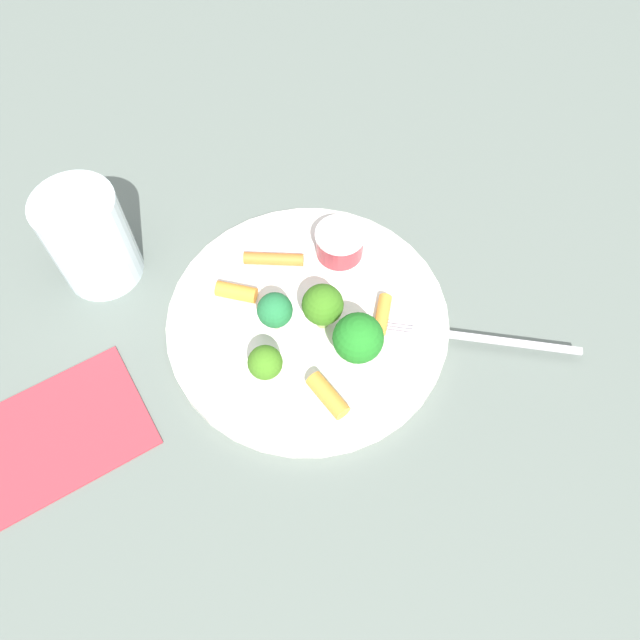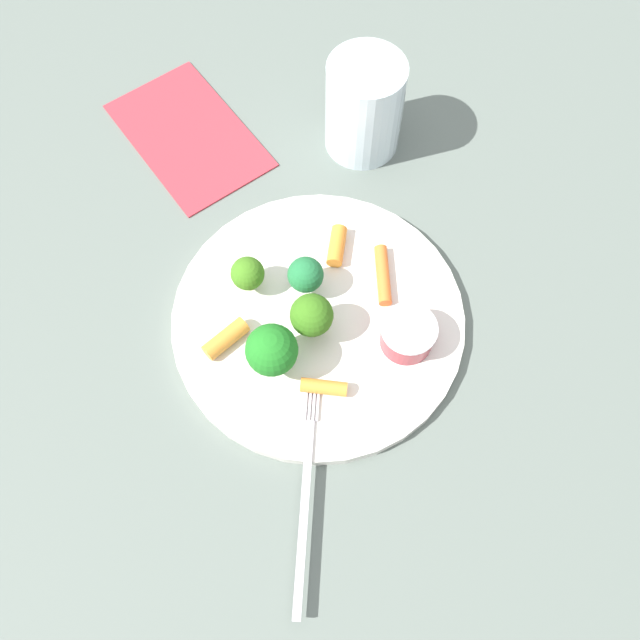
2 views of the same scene
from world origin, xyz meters
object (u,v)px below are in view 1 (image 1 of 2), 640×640
object	(u,v)px
carrot_stick_3	(328,395)
carrot_stick_2	(382,314)
broccoli_floret_3	(358,338)
drinking_glass	(90,239)
carrot_stick_1	(236,292)
fork	(477,338)
plate	(308,320)
broccoli_floret_0	(323,305)
sauce_cup	(340,243)
broccoli_floret_1	(265,363)
carrot_stick_0	(274,259)
napkin	(42,441)
broccoli_floret_2	(274,308)

from	to	relation	value
carrot_stick_3	carrot_stick_2	bearing A→B (deg)	41.25
broccoli_floret_3	drinking_glass	size ratio (longest dim) A/B	0.57
carrot_stick_1	fork	world-z (taller)	carrot_stick_1
plate	broccoli_floret_0	distance (m)	0.04
plate	carrot_stick_1	xyz separation A→B (m)	(-0.06, 0.04, 0.01)
carrot_stick_1	carrot_stick_3	size ratio (longest dim) A/B	0.90
sauce_cup	broccoli_floret_1	xyz separation A→B (m)	(-0.10, -0.11, 0.01)
carrot_stick_0	napkin	distance (m)	0.26
plate	carrot_stick_0	size ratio (longest dim) A/B	4.53
plate	broccoli_floret_1	xyz separation A→B (m)	(-0.05, -0.05, 0.03)
broccoli_floret_3	fork	xyz separation A→B (m)	(0.11, -0.01, -0.03)
carrot_stick_1	napkin	world-z (taller)	carrot_stick_1
fork	carrot_stick_2	bearing A→B (deg)	148.85
broccoli_floret_0	carrot_stick_2	bearing A→B (deg)	-10.81
broccoli_floret_1	fork	size ratio (longest dim) A/B	0.24
broccoli_floret_2	carrot_stick_0	xyz separation A→B (m)	(0.02, 0.07, -0.02)
broccoli_floret_1	sauce_cup	bearing A→B (deg)	47.20
broccoli_floret_0	carrot_stick_2	size ratio (longest dim) A/B	1.30
plate	broccoli_floret_3	xyz separation A→B (m)	(0.03, -0.05, 0.04)
broccoli_floret_1	drinking_glass	bearing A→B (deg)	127.40
broccoli_floret_1	broccoli_floret_2	distance (m)	0.05
carrot_stick_2	napkin	world-z (taller)	carrot_stick_2
carrot_stick_2	broccoli_floret_1	bearing A→B (deg)	-167.36
broccoli_floret_0	carrot_stick_3	xyz separation A→B (m)	(-0.02, -0.07, -0.02)
broccoli_floret_3	carrot_stick_1	xyz separation A→B (m)	(-0.09, 0.09, -0.03)
plate	carrot_stick_1	world-z (taller)	carrot_stick_1
broccoli_floret_0	sauce_cup	bearing A→B (deg)	61.62
carrot_stick_0	broccoli_floret_2	bearing A→B (deg)	-103.16
broccoli_floret_1	drinking_glass	world-z (taller)	drinking_glass
broccoli_floret_2	napkin	world-z (taller)	broccoli_floret_2
broccoli_floret_1	carrot_stick_2	bearing A→B (deg)	12.64
sauce_cup	carrot_stick_3	world-z (taller)	sauce_cup
carrot_stick_0	fork	bearing A→B (deg)	-40.99
broccoli_floret_1	broccoli_floret_3	xyz separation A→B (m)	(0.08, -0.01, 0.01)
broccoli_floret_0	broccoli_floret_1	distance (m)	0.07
broccoli_floret_2	carrot_stick_1	world-z (taller)	broccoli_floret_2
drinking_glass	sauce_cup	bearing A→B (deg)	-13.51
plate	broccoli_floret_3	distance (m)	0.07
broccoli_floret_2	carrot_stick_1	size ratio (longest dim) A/B	1.12
carrot_stick_2	sauce_cup	bearing A→B (deg)	100.21
napkin	carrot_stick_0	bearing A→B (deg)	26.43
broccoli_floret_0	napkin	size ratio (longest dim) A/B	0.29
fork	carrot_stick_0	bearing A→B (deg)	139.01
broccoli_floret_2	sauce_cup	bearing A→B (deg)	36.44
broccoli_floret_1	broccoli_floret_2	xyz separation A→B (m)	(0.02, 0.05, 0.00)
broccoli_floret_2	fork	distance (m)	0.19
fork	broccoli_floret_0	bearing A→B (deg)	156.68
carrot_stick_1	drinking_glass	world-z (taller)	drinking_glass
broccoli_floret_1	napkin	size ratio (longest dim) A/B	0.23
broccoli_floret_0	napkin	world-z (taller)	broccoli_floret_0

